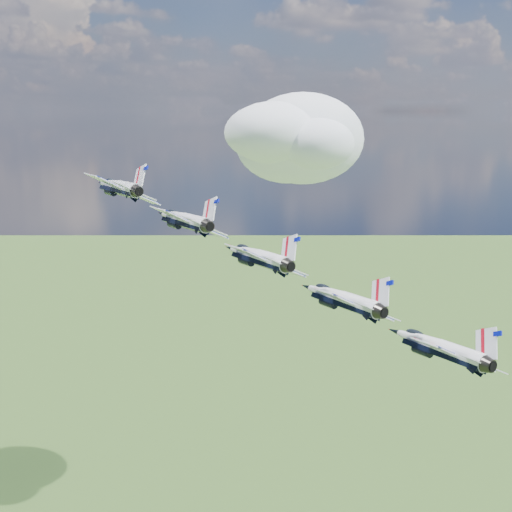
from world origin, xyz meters
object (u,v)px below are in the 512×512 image
object	(u,v)px
jet_0	(117,187)
jet_3	(340,298)
jet_2	(256,256)
jet_1	(182,219)
jet_4	(436,346)

from	to	relation	value
jet_0	jet_3	distance (m)	32.99
jet_0	jet_2	size ratio (longest dim) A/B	1.00
jet_2	jet_1	bearing A→B (deg)	112.73
jet_1	jet_2	xyz separation A→B (m)	(6.94, -7.90, -3.23)
jet_0	jet_1	bearing A→B (deg)	-67.27
jet_1	jet_3	world-z (taller)	jet_1
jet_2	jet_3	world-z (taller)	jet_2
jet_1	jet_3	bearing A→B (deg)	-67.27
jet_1	jet_2	distance (m)	11.00
jet_0	jet_1	xyz separation A→B (m)	(6.94, -7.90, -3.23)
jet_1	jet_4	world-z (taller)	jet_1
jet_0	jet_3	size ratio (longest dim) A/B	1.00
jet_4	jet_1	bearing A→B (deg)	112.73
jet_0	jet_1	distance (m)	11.00
jet_0	jet_1	world-z (taller)	jet_0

